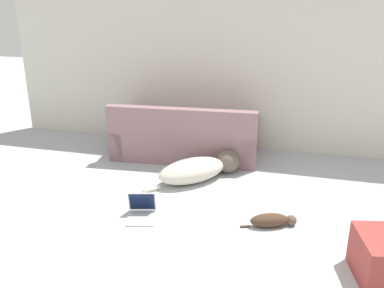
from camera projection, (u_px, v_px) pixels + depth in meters
wall_back at (242, 66)px, 6.20m from camera, size 7.25×0.06×2.49m
couch at (185, 138)px, 6.17m from camera, size 2.12×1.03×0.81m
dog at (200, 169)px, 5.46m from camera, size 1.12×1.11×0.32m
cat at (272, 220)px, 4.43m from camera, size 0.58×0.30×0.14m
laptop_open at (142, 209)px, 4.62m from camera, size 0.37×0.42×0.26m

